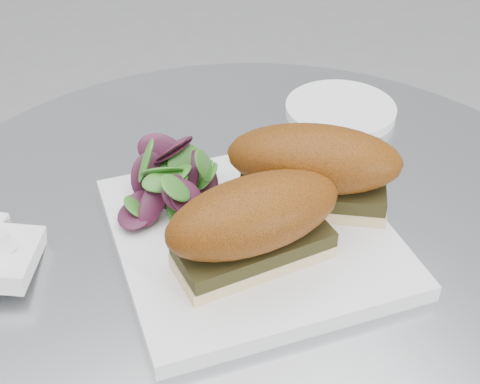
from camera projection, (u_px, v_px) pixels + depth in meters
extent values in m
cylinder|color=#AAADB2|center=(256.00, 245.00, 0.62)|extent=(0.70, 0.70, 0.02)
cube|color=white|center=(252.00, 236.00, 0.60)|extent=(0.26, 0.26, 0.02)
cube|color=beige|center=(254.00, 255.00, 0.56)|extent=(0.13, 0.05, 0.01)
cube|color=black|center=(254.00, 243.00, 0.55)|extent=(0.13, 0.06, 0.01)
ellipsoid|color=#77360B|center=(254.00, 214.00, 0.53)|extent=(0.15, 0.07, 0.06)
cube|color=beige|center=(311.00, 198.00, 0.62)|extent=(0.14, 0.12, 0.01)
cube|color=black|center=(312.00, 187.00, 0.61)|extent=(0.14, 0.12, 0.01)
ellipsoid|color=#77360B|center=(314.00, 159.00, 0.59)|extent=(0.17, 0.15, 0.06)
cylinder|color=white|center=(341.00, 110.00, 0.78)|extent=(0.13, 0.13, 0.01)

